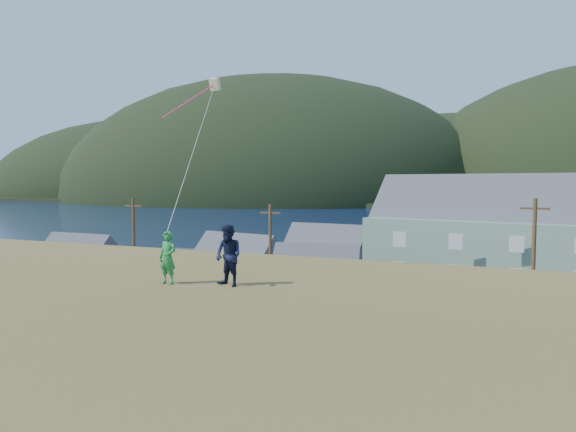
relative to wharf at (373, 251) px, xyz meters
The scene contains 16 objects.
ground 40.45m from the wharf, 81.47° to the right, with size 900.00×900.00×0.00m, color #0A1638.
grass_strip 42.43m from the wharf, 81.87° to the right, with size 110.00×8.00×0.10m, color #4C3D19.
waterfront_lot 23.77m from the wharf, 75.38° to the right, with size 72.00×36.00×0.12m, color #28282B.
wharf is the anchor object (origin of this frame).
far_shore 290.06m from the wharf, 88.81° to the left, with size 900.00×320.00×2.00m, color black.
far_hills 242.97m from the wharf, 80.14° to the left, with size 760.00×265.00×143.00m.
lodge 29.73m from the wharf, 38.64° to the right, with size 39.44×17.97×13.40m.
shed_teal 40.08m from the wharf, 123.91° to the right, with size 8.06×5.80×6.19m.
shed_palegreen_near 29.05m from the wharf, 104.58° to the right, with size 9.66×7.13×6.31m.
shed_white 30.68m from the wharf, 86.18° to the right, with size 8.20×6.19×5.91m.
shed_palegreen_far 15.26m from the wharf, 98.16° to the right, with size 10.16×6.42×6.49m.
utility_poles 38.85m from the wharf, 85.19° to the right, with size 29.33×0.24×9.15m.
parked_cars 18.53m from the wharf, 100.21° to the right, with size 25.43×12.04×1.56m.
kite_flyer_green 60.27m from the wharf, 82.79° to the right, with size 0.57×0.37×1.56m, color #25873D.
kite_flyer_navy 60.14m from the wharf, 81.03° to the right, with size 0.86×0.67×1.77m, color #121834.
kite_rig 52.80m from the wharf, 85.65° to the right, with size 2.45×4.70×11.39m.
Camera 1 is at (10.42, -31.74, 10.15)m, focal length 32.00 mm.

